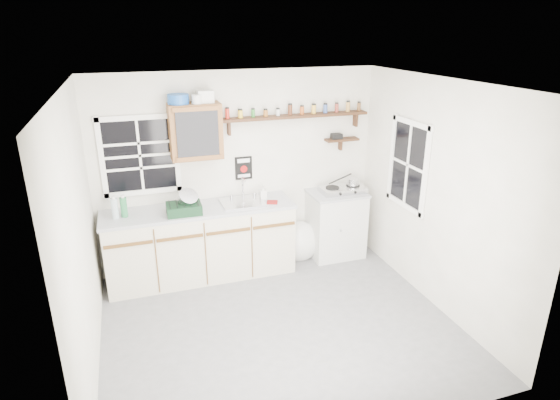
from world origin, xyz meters
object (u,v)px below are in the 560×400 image
(main_cabinet, at_px, (201,242))
(hotplate, at_px, (343,189))
(right_cabinet, at_px, (336,223))
(upper_cabinet, at_px, (196,131))
(dish_rack, at_px, (185,205))
(spice_shelf, at_px, (296,115))

(main_cabinet, height_order, hotplate, hotplate)
(main_cabinet, bearing_deg, right_cabinet, 0.79)
(right_cabinet, bearing_deg, upper_cabinet, 176.24)
(main_cabinet, xyz_separation_m, hotplate, (1.91, 0.01, 0.49))
(main_cabinet, relative_size, dish_rack, 5.70)
(main_cabinet, relative_size, right_cabinet, 2.54)
(upper_cabinet, relative_size, dish_rack, 1.60)
(main_cabinet, relative_size, spice_shelf, 1.21)
(right_cabinet, height_order, hotplate, hotplate)
(dish_rack, bearing_deg, right_cabinet, 5.58)
(spice_shelf, height_order, dish_rack, spice_shelf)
(upper_cabinet, height_order, hotplate, upper_cabinet)
(upper_cabinet, xyz_separation_m, hotplate, (1.87, -0.14, -0.88))
(spice_shelf, height_order, hotplate, spice_shelf)
(main_cabinet, bearing_deg, upper_cabinet, 76.32)
(right_cabinet, distance_m, hotplate, 0.50)
(upper_cabinet, bearing_deg, right_cabinet, -3.76)
(dish_rack, bearing_deg, upper_cabinet, 52.23)
(spice_shelf, bearing_deg, hotplate, -19.20)
(right_cabinet, height_order, dish_rack, dish_rack)
(main_cabinet, relative_size, upper_cabinet, 3.55)
(main_cabinet, distance_m, upper_cabinet, 1.37)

